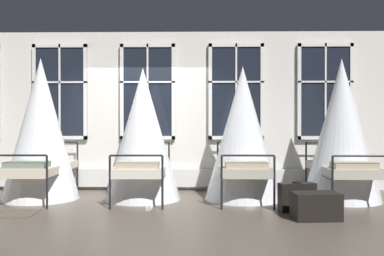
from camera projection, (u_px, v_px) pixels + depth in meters
ground at (140, 200)px, 7.52m from camera, size 21.36×21.36×0.00m
back_wall_with_windows at (148, 111)px, 8.73m from camera, size 11.68×0.10×3.23m
window_bank at (148, 131)px, 8.62m from camera, size 8.32×0.10×2.91m
cot_second at (41, 131)px, 7.60m from camera, size 1.35×1.87×2.53m
cot_third at (143, 136)px, 7.57m from camera, size 1.35×1.86×2.35m
cot_fourth at (243, 135)px, 7.57m from camera, size 1.35×1.86×2.38m
cot_fifth at (341, 132)px, 7.48m from camera, size 1.35×1.87×2.50m
rug_second at (9, 214)px, 6.33m from camera, size 0.82×0.58×0.01m
suitcase_dark at (297, 197)px, 6.50m from camera, size 0.59×0.31×0.47m
travel_trunk at (316, 206)px, 5.96m from camera, size 0.67×0.45×0.38m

